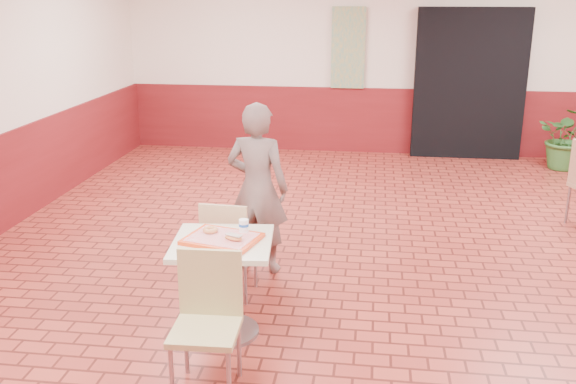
# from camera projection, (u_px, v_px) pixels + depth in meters

# --- Properties ---
(room_shell) EXTENTS (8.01, 10.01, 3.01)m
(room_shell) POSITION_uv_depth(u_px,v_px,m) (398.00, 116.00, 4.88)
(room_shell) COLOR maroon
(room_shell) RESTS_ON ground
(wainscot_band) EXTENTS (8.00, 10.00, 1.00)m
(wainscot_band) POSITION_uv_depth(u_px,v_px,m) (391.00, 238.00, 5.18)
(wainscot_band) COLOR maroon
(wainscot_band) RESTS_ON ground
(corridor_doorway) EXTENTS (1.60, 0.22, 2.20)m
(corridor_doorway) POSITION_uv_depth(u_px,v_px,m) (469.00, 84.00, 9.46)
(corridor_doorway) COLOR black
(corridor_doorway) RESTS_ON ground
(promo_poster) EXTENTS (0.50, 0.03, 1.20)m
(promo_poster) POSITION_uv_depth(u_px,v_px,m) (348.00, 48.00, 9.60)
(promo_poster) COLOR gray
(promo_poster) RESTS_ON wainscot_band
(main_table) EXTENTS (0.69, 0.69, 0.73)m
(main_table) POSITION_uv_depth(u_px,v_px,m) (223.00, 272.00, 4.58)
(main_table) COLOR beige
(main_table) RESTS_ON ground
(chair_main_front) EXTENTS (0.42, 0.42, 0.88)m
(chair_main_front) POSITION_uv_depth(u_px,v_px,m) (207.00, 314.00, 3.97)
(chair_main_front) COLOR tan
(chair_main_front) RESTS_ON ground
(chair_main_back) EXTENTS (0.41, 0.41, 0.84)m
(chair_main_back) POSITION_uv_depth(u_px,v_px,m) (228.00, 245.00, 5.13)
(chair_main_back) COLOR tan
(chair_main_back) RESTS_ON ground
(customer) EXTENTS (0.60, 0.45, 1.52)m
(customer) POSITION_uv_depth(u_px,v_px,m) (258.00, 188.00, 5.60)
(customer) COLOR #6E5B55
(customer) RESTS_ON ground
(serving_tray) EXTENTS (0.50, 0.39, 0.03)m
(serving_tray) POSITION_uv_depth(u_px,v_px,m) (222.00, 239.00, 4.51)
(serving_tray) COLOR red
(serving_tray) RESTS_ON main_table
(ring_donut) EXTENTS (0.14, 0.14, 0.03)m
(ring_donut) POSITION_uv_depth(u_px,v_px,m) (210.00, 230.00, 4.58)
(ring_donut) COLOR #CD844B
(ring_donut) RESTS_ON serving_tray
(long_john_donut) EXTENTS (0.15, 0.11, 0.04)m
(long_john_donut) POSITION_uv_depth(u_px,v_px,m) (234.00, 237.00, 4.43)
(long_john_donut) COLOR #E78243
(long_john_donut) RESTS_ON serving_tray
(paper_cup) EXTENTS (0.07, 0.07, 0.09)m
(paper_cup) POSITION_uv_depth(u_px,v_px,m) (244.00, 225.00, 4.59)
(paper_cup) COLOR white
(paper_cup) RESTS_ON serving_tray
(potted_plant) EXTENTS (0.96, 0.88, 0.90)m
(potted_plant) POSITION_uv_depth(u_px,v_px,m) (568.00, 138.00, 8.97)
(potted_plant) COLOR #316C2B
(potted_plant) RESTS_ON ground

